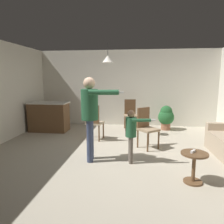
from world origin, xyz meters
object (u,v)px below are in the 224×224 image
(dining_chair_near_wall, at_px, (94,121))
(dining_chair_centre_back, at_px, (130,113))
(side_table_by_couch, at_px, (194,164))
(person_adult, at_px, (90,110))
(kitchen_counter, at_px, (49,117))
(potted_plant_corner, at_px, (166,116))
(spare_remote_on_table, at_px, (193,151))
(dining_chair_by_counter, at_px, (146,126))
(person_child, at_px, (131,130))

(dining_chair_near_wall, bearing_deg, dining_chair_centre_back, 65.87)
(side_table_by_couch, relative_size, person_adult, 0.30)
(kitchen_counter, relative_size, potted_plant_corner, 1.55)
(person_adult, relative_size, dining_chair_centre_back, 1.75)
(dining_chair_near_wall, height_order, dining_chair_centre_back, same)
(person_adult, bearing_deg, dining_chair_centre_back, 158.88)
(potted_plant_corner, distance_m, spare_remote_on_table, 3.64)
(dining_chair_by_counter, height_order, potted_plant_corner, dining_chair_by_counter)
(side_table_by_couch, height_order, spare_remote_on_table, spare_remote_on_table)
(dining_chair_centre_back, relative_size, potted_plant_corner, 1.23)
(dining_chair_near_wall, xyz_separation_m, dining_chair_centre_back, (0.95, 1.42, 0.00))
(spare_remote_on_table, bearing_deg, potted_plant_corner, 89.79)
(person_adult, xyz_separation_m, dining_chair_centre_back, (0.71, 2.87, -0.54))
(kitchen_counter, height_order, side_table_by_couch, kitchen_counter)
(side_table_by_couch, distance_m, person_adult, 2.18)
(kitchen_counter, relative_size, person_child, 1.15)
(person_adult, height_order, dining_chair_centre_back, person_adult)
(dining_chair_centre_back, bearing_deg, kitchen_counter, 2.67)
(side_table_by_couch, height_order, person_adult, person_adult)
(kitchen_counter, xyz_separation_m, spare_remote_on_table, (3.79, -2.99, 0.06))
(person_child, relative_size, spare_remote_on_table, 8.44)
(person_adult, height_order, dining_chair_by_counter, person_adult)
(dining_chair_by_counter, bearing_deg, dining_chair_near_wall, -58.82)
(kitchen_counter, bearing_deg, dining_chair_by_counter, -22.52)
(dining_chair_by_counter, xyz_separation_m, spare_remote_on_table, (0.70, -1.71, -0.01))
(kitchen_counter, bearing_deg, person_adult, -49.95)
(potted_plant_corner, bearing_deg, dining_chair_centre_back, -177.41)
(dining_chair_centre_back, height_order, spare_remote_on_table, dining_chair_centre_back)
(side_table_by_couch, height_order, dining_chair_by_counter, dining_chair_by_counter)
(dining_chair_by_counter, distance_m, potted_plant_corner, 2.06)
(side_table_by_couch, bearing_deg, dining_chair_near_wall, 134.43)
(kitchen_counter, bearing_deg, dining_chair_centre_back, 12.86)
(person_child, height_order, dining_chair_near_wall, person_child)
(kitchen_counter, distance_m, dining_chair_centre_back, 2.69)
(person_child, relative_size, dining_chair_centre_back, 1.10)
(person_child, xyz_separation_m, potted_plant_corner, (1.05, 2.94, -0.23))
(person_child, height_order, dining_chair_by_counter, person_child)
(potted_plant_corner, bearing_deg, person_adult, -123.00)
(dining_chair_centre_back, xyz_separation_m, spare_remote_on_table, (1.17, -3.58, -0.01))
(dining_chair_near_wall, bearing_deg, spare_remote_on_table, -35.98)
(person_child, bearing_deg, potted_plant_corner, 151.27)
(person_child, distance_m, spare_remote_on_table, 1.26)
(person_child, relative_size, dining_chair_near_wall, 1.10)
(kitchen_counter, relative_size, spare_remote_on_table, 9.69)
(side_table_by_couch, relative_size, dining_chair_centre_back, 0.52)
(side_table_by_couch, bearing_deg, dining_chair_by_counter, 112.84)
(kitchen_counter, height_order, person_child, person_child)
(kitchen_counter, distance_m, person_child, 3.58)
(person_child, relative_size, dining_chair_by_counter, 1.10)
(spare_remote_on_table, bearing_deg, side_table_by_couch, -42.19)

